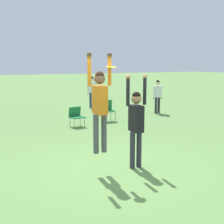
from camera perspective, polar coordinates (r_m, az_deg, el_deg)
The scene contains 9 objects.
ground_plane at distance 7.27m, azimuth 0.13°, elevation -10.43°, with size 120.00×120.00×0.00m, color #608C47.
person_jumping at distance 6.66m, azimuth -2.25°, elevation 2.12°, with size 0.58×0.44×2.16m.
person_defending at distance 7.12m, azimuth 4.43°, elevation -1.28°, with size 0.55×0.41×2.16m.
frisbee at distance 6.62m, azimuth -0.20°, elevation 8.24°, with size 0.22×0.22×0.04m.
camping_chair_1 at distance 12.00m, azimuth -6.56°, elevation -0.57°, with size 0.56×0.59×0.75m.
camping_chair_2 at distance 13.01m, azimuth -0.80°, elevation 0.64°, with size 0.59×0.63×0.89m.
person_spectator_near at distance 15.13m, azimuth 8.33°, elevation 3.32°, with size 0.54×0.41×1.61m.
person_spectator_far at distance 16.96m, azimuth -3.65°, elevation 4.24°, with size 0.62×0.36×1.70m.
cooler_box at distance 13.20m, azimuth 4.19°, elevation -0.90°, with size 0.46×0.32×0.32m.
Camera 1 is at (-3.32, -6.00, 2.41)m, focal length 50.00 mm.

